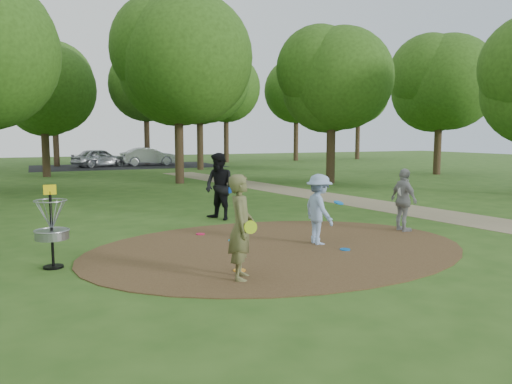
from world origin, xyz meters
name	(u,v)px	position (x,y,z in m)	size (l,w,h in m)	color
ground	(279,248)	(0.00, 0.00, 0.00)	(100.00, 100.00, 0.00)	#2D5119
dirt_clearing	(279,248)	(0.00, 0.00, 0.01)	(8.40, 8.40, 0.02)	#47301C
footpath	(439,215)	(6.50, 2.00, 0.01)	(2.00, 40.00, 0.01)	#8C7A5B
parking_lot	(127,166)	(2.00, 30.00, 0.00)	(14.00, 8.00, 0.01)	black
player_observer_with_disc	(241,227)	(-1.62, -1.79, 0.89)	(0.67, 0.77, 1.79)	brown
player_throwing_with_disc	(319,209)	(1.00, 0.00, 0.79)	(0.94, 1.05, 1.58)	#90ABD8
player_walking_with_disc	(219,186)	(0.10, 3.98, 0.96)	(1.06, 1.16, 1.93)	black
player_waiting_with_disc	(404,200)	(3.72, 0.40, 0.80)	(0.45, 0.96, 1.60)	#979699
disc_ground_cyan	(233,240)	(-0.64, 1.06, 0.03)	(0.22, 0.22, 0.02)	#19A3CB
disc_ground_blue	(345,249)	(1.18, -0.76, 0.03)	(0.22, 0.22, 0.02)	blue
disc_ground_red	(200,234)	(-1.10, 2.07, 0.03)	(0.22, 0.22, 0.02)	#E2164D
car_left	(99,158)	(-0.09, 29.95, 0.69)	(1.64, 4.08, 1.39)	#AAACB2
car_right	(149,156)	(3.74, 30.25, 0.71)	(1.51, 4.32, 1.42)	#ACAEB4
disc_ground_orange	(239,270)	(-1.48, -1.35, 0.03)	(0.22, 0.22, 0.02)	orange
disc_golf_basket	(51,221)	(-4.50, 0.30, 0.87)	(0.63, 0.63, 1.54)	black
tree_ring	(205,60)	(1.46, 9.22, 5.28)	(37.41, 45.43, 9.15)	#332316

